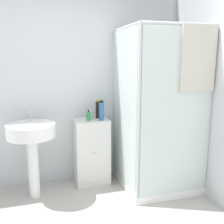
# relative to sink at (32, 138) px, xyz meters

# --- Properties ---
(wall_back) EXTENTS (6.40, 0.06, 2.50)m
(wall_back) POSITION_rel_sink_xyz_m (0.30, 0.38, 0.53)
(wall_back) COLOR silver
(wall_back) RESTS_ON ground_plane
(shower_enclosure) EXTENTS (0.90, 0.93, 1.97)m
(shower_enclosure) POSITION_rel_sink_xyz_m (1.48, -0.18, -0.16)
(shower_enclosure) COLOR white
(shower_enclosure) RESTS_ON ground_plane
(vanity_cabinet) EXTENTS (0.43, 0.36, 0.85)m
(vanity_cabinet) POSITION_rel_sink_xyz_m (0.73, 0.18, -0.29)
(vanity_cabinet) COLOR silver
(vanity_cabinet) RESTS_ON ground_plane
(sink) EXTENTS (0.55, 0.55, 1.02)m
(sink) POSITION_rel_sink_xyz_m (0.00, 0.00, 0.00)
(sink) COLOR white
(sink) RESTS_ON ground_plane
(soap_dispenser) EXTENTS (0.05, 0.06, 0.14)m
(soap_dispenser) POSITION_rel_sink_xyz_m (0.69, 0.14, 0.19)
(soap_dispenser) COLOR green
(soap_dispenser) RESTS_ON vanity_cabinet
(shampoo_bottle_tall_black) EXTENTS (0.05, 0.05, 0.24)m
(shampoo_bottle_tall_black) POSITION_rel_sink_xyz_m (0.82, 0.23, 0.25)
(shampoo_bottle_tall_black) COLOR black
(shampoo_bottle_tall_black) RESTS_ON vanity_cabinet
(shampoo_bottle_blue) EXTENTS (0.06, 0.06, 0.25)m
(shampoo_bottle_blue) POSITION_rel_sink_xyz_m (0.85, 0.10, 0.25)
(shampoo_bottle_blue) COLOR #2D66A3
(shampoo_bottle_blue) RESTS_ON vanity_cabinet
(lotion_bottle_white) EXTENTS (0.06, 0.06, 0.14)m
(lotion_bottle_white) POSITION_rel_sink_xyz_m (0.73, 0.23, 0.19)
(lotion_bottle_white) COLOR white
(lotion_bottle_white) RESTS_ON vanity_cabinet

